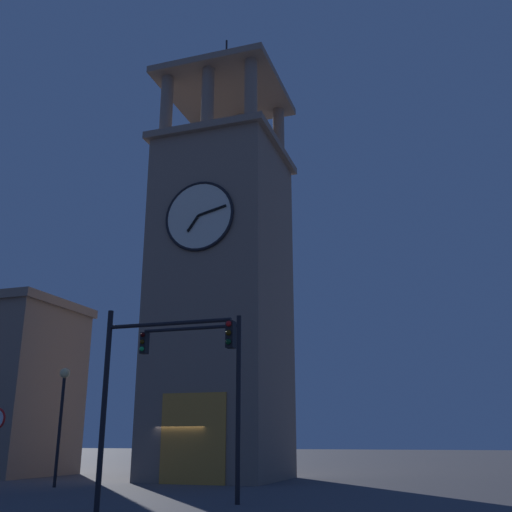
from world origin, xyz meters
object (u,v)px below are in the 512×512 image
object	(u,v)px
traffic_signal_near	(206,375)
clocktower	(222,293)
traffic_signal_far	(147,372)
street_lamp	(62,402)

from	to	relation	value
traffic_signal_near	clocktower	bearing A→B (deg)	-70.83
traffic_signal_far	traffic_signal_near	bearing A→B (deg)	-97.82
traffic_signal_near	street_lamp	size ratio (longest dim) A/B	1.20
clocktower	street_lamp	bearing A→B (deg)	53.20
clocktower	traffic_signal_far	xyz separation A→B (m)	(-3.24, 13.82, -5.76)
clocktower	traffic_signal_near	xyz separation A→B (m)	(-3.68, 10.59, -5.54)
clocktower	traffic_signal_far	size ratio (longest dim) A/B	4.54
clocktower	street_lamp	size ratio (longest dim) A/B	5.17
clocktower	traffic_signal_far	world-z (taller)	clocktower
traffic_signal_near	street_lamp	xyz separation A→B (m)	(8.53, -4.10, -0.51)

